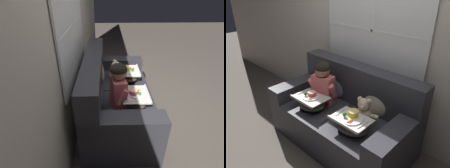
{
  "view_description": "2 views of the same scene",
  "coord_description": "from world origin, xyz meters",
  "views": [
    {
      "loc": [
        -2.03,
        0.14,
        1.74
      ],
      "look_at": [
        -0.06,
        0.09,
        0.59
      ],
      "focal_mm": 28.0,
      "sensor_mm": 36.0,
      "label": 1
    },
    {
      "loc": [
        1.48,
        -1.59,
        1.91
      ],
      "look_at": [
        -0.08,
        0.04,
        0.78
      ],
      "focal_mm": 35.0,
      "sensor_mm": 36.0,
      "label": 2
    }
  ],
  "objects": [
    {
      "name": "ground_plane",
      "position": [
        0.0,
        0.0,
        0.0
      ],
      "size": [
        14.0,
        14.0,
        0.0
      ],
      "primitive_type": "plane",
      "color": "#4C443D"
    },
    {
      "name": "throw_pillow_behind_teddy",
      "position": [
        0.32,
        0.25,
        0.62
      ],
      "size": [
        0.36,
        0.18,
        0.38
      ],
      "color": "#C1B293",
      "rests_on": "couch"
    },
    {
      "name": "lap_tray_child",
      "position": [
        -0.32,
        -0.18,
        0.53
      ],
      "size": [
        0.39,
        0.31,
        0.22
      ],
      "color": "#473D33",
      "rests_on": "child_figure"
    },
    {
      "name": "child_figure",
      "position": [
        -0.32,
        0.02,
        0.75
      ],
      "size": [
        0.4,
        0.22,
        0.54
      ],
      "color": "#DB6666",
      "rests_on": "couch"
    },
    {
      "name": "lap_tray_teddy",
      "position": [
        0.32,
        -0.18,
        0.54
      ],
      "size": [
        0.39,
        0.29,
        0.22
      ],
      "color": "#473D33",
      "rests_on": "teddy_bear"
    },
    {
      "name": "couch",
      "position": [
        0.0,
        0.07,
        0.34
      ],
      "size": [
        1.71,
        0.88,
        0.94
      ],
      "color": "#2D2D33",
      "rests_on": "ground_plane"
    },
    {
      "name": "wall_back_with_window",
      "position": [
        0.0,
        0.58,
        1.3
      ],
      "size": [
        8.0,
        0.08,
        2.6
      ],
      "color": "beige",
      "rests_on": "ground_plane"
    },
    {
      "name": "throw_pillow_behind_child",
      "position": [
        -0.32,
        0.25,
        0.62
      ],
      "size": [
        0.37,
        0.18,
        0.38
      ],
      "color": "slate",
      "rests_on": "couch"
    },
    {
      "name": "teddy_bear",
      "position": [
        0.32,
        0.02,
        0.58
      ],
      "size": [
        0.34,
        0.24,
        0.31
      ],
      "color": "beige",
      "rests_on": "couch"
    }
  ]
}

